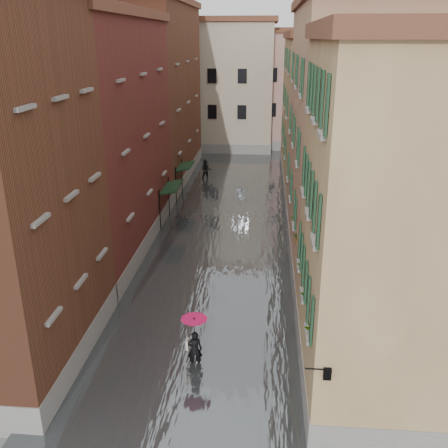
% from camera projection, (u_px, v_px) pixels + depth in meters
% --- Properties ---
extents(ground, '(120.00, 120.00, 0.00)m').
position_uv_depth(ground, '(199.00, 336.00, 20.54)').
color(ground, slate).
rests_on(ground, ground).
extents(floodwater, '(10.00, 60.00, 0.20)m').
position_uv_depth(floodwater, '(225.00, 224.00, 32.64)').
color(floodwater, '#4B5154').
rests_on(floodwater, ground).
extents(building_left_mid, '(6.00, 14.00, 12.50)m').
position_uv_depth(building_left_mid, '(92.00, 141.00, 27.30)').
color(building_left_mid, maroon).
rests_on(building_left_mid, ground).
extents(building_left_far, '(6.00, 16.00, 14.00)m').
position_uv_depth(building_left_far, '(152.00, 96.00, 41.04)').
color(building_left_far, brown).
rests_on(building_left_far, ground).
extents(building_right_near, '(6.00, 8.00, 11.50)m').
position_uv_depth(building_right_near, '(403.00, 229.00, 16.11)').
color(building_right_near, '#98724E').
rests_on(building_right_near, ground).
extents(building_right_mid, '(6.00, 14.00, 13.00)m').
position_uv_depth(building_right_mid, '(352.00, 140.00, 26.11)').
color(building_right_mid, '#A48063').
rests_on(building_right_mid, ground).
extents(building_right_far, '(6.00, 16.00, 11.50)m').
position_uv_depth(building_right_far, '(322.00, 114.00, 40.37)').
color(building_right_far, '#98724E').
rests_on(building_right_far, ground).
extents(building_end_cream, '(12.00, 9.00, 13.00)m').
position_uv_depth(building_end_cream, '(217.00, 87.00, 53.96)').
color(building_end_cream, '#B2A58E').
rests_on(building_end_cream, ground).
extents(building_end_pink, '(10.00, 9.00, 12.00)m').
position_uv_depth(building_end_pink, '(299.00, 91.00, 55.29)').
color(building_end_pink, tan).
rests_on(building_end_pink, ground).
extents(awning_near, '(1.09, 3.08, 2.80)m').
position_uv_depth(awning_near, '(171.00, 188.00, 32.03)').
color(awning_near, black).
rests_on(awning_near, ground).
extents(awning_far, '(1.09, 2.73, 2.80)m').
position_uv_depth(awning_far, '(185.00, 167.00, 37.22)').
color(awning_far, black).
rests_on(awning_far, ground).
extents(wall_lantern, '(0.71, 0.22, 0.35)m').
position_uv_depth(wall_lantern, '(326.00, 372.00, 13.55)').
color(wall_lantern, black).
rests_on(wall_lantern, ground).
extents(window_planters, '(0.59, 10.73, 0.84)m').
position_uv_depth(window_planters, '(304.00, 257.00, 19.45)').
color(window_planters, brown).
rests_on(window_planters, ground).
extents(pedestrian_main, '(0.98, 0.98, 2.06)m').
position_uv_depth(pedestrian_main, '(194.00, 337.00, 18.18)').
color(pedestrian_main, black).
rests_on(pedestrian_main, ground).
extents(pedestrian_far, '(0.99, 0.81, 1.88)m').
position_uv_depth(pedestrian_far, '(206.00, 170.00, 42.45)').
color(pedestrian_far, black).
rests_on(pedestrian_far, ground).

